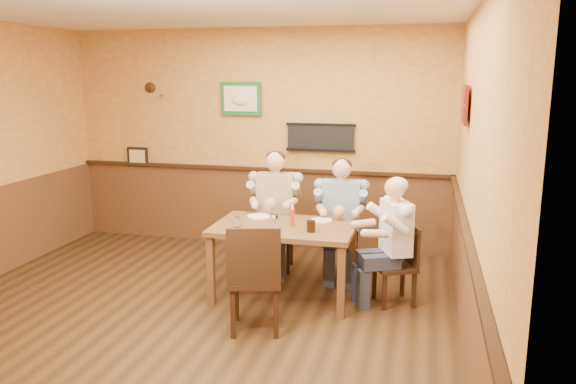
# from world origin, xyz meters

# --- Properties ---
(room) EXTENTS (5.02, 5.03, 2.81)m
(room) POSITION_xyz_m (0.14, 0.17, 1.69)
(room) COLOR black
(room) RESTS_ON ground
(dining_table) EXTENTS (1.40, 0.90, 0.75)m
(dining_table) POSITION_xyz_m (0.79, 0.81, 0.66)
(dining_table) COLOR brown
(dining_table) RESTS_ON ground
(chair_back_left) EXTENTS (0.45, 0.45, 0.87)m
(chair_back_left) POSITION_xyz_m (0.49, 1.58, 0.44)
(chair_back_left) COLOR #311E0F
(chair_back_left) RESTS_ON ground
(chair_back_right) EXTENTS (0.42, 0.42, 0.84)m
(chair_back_right) POSITION_xyz_m (1.25, 1.54, 0.42)
(chair_back_right) COLOR #311E0F
(chair_back_right) RESTS_ON ground
(chair_right_end) EXTENTS (0.49, 0.49, 0.80)m
(chair_right_end) POSITION_xyz_m (1.89, 0.88, 0.40)
(chair_right_end) COLOR #311E0F
(chair_right_end) RESTS_ON ground
(chair_near_side) EXTENTS (0.55, 0.55, 0.98)m
(chair_near_side) POSITION_xyz_m (0.73, 0.01, 0.49)
(chair_near_side) COLOR #311E0F
(chair_near_side) RESTS_ON ground
(diner_tan_shirt) EXTENTS (0.64, 0.64, 1.24)m
(diner_tan_shirt) POSITION_xyz_m (0.49, 1.58, 0.62)
(diner_tan_shirt) COLOR tan
(diner_tan_shirt) RESTS_ON ground
(diner_blue_polo) EXTENTS (0.61, 0.61, 1.20)m
(diner_blue_polo) POSITION_xyz_m (1.25, 1.54, 0.60)
(diner_blue_polo) COLOR #7B9CB8
(diner_blue_polo) RESTS_ON ground
(diner_white_elder) EXTENTS (0.69, 0.69, 1.14)m
(diner_white_elder) POSITION_xyz_m (1.89, 0.88, 0.57)
(diner_white_elder) COLOR white
(diner_white_elder) RESTS_ON ground
(water_glass_left) EXTENTS (0.07, 0.07, 0.11)m
(water_glass_left) POSITION_xyz_m (0.36, 0.61, 0.80)
(water_glass_left) COLOR white
(water_glass_left) RESTS_ON dining_table
(water_glass_mid) EXTENTS (0.10, 0.10, 0.11)m
(water_glass_mid) POSITION_xyz_m (0.77, 0.58, 0.81)
(water_glass_mid) COLOR white
(water_glass_mid) RESTS_ON dining_table
(cola_tumbler) EXTENTS (0.11, 0.11, 0.11)m
(cola_tumbler) POSITION_xyz_m (1.10, 0.63, 0.80)
(cola_tumbler) COLOR black
(cola_tumbler) RESTS_ON dining_table
(hot_sauce_bottle) EXTENTS (0.05, 0.05, 0.19)m
(hot_sauce_bottle) POSITION_xyz_m (0.88, 0.79, 0.84)
(hot_sauce_bottle) COLOR #B63713
(hot_sauce_bottle) RESTS_ON dining_table
(salt_shaker) EXTENTS (0.04, 0.04, 0.09)m
(salt_shaker) POSITION_xyz_m (0.68, 0.81, 0.79)
(salt_shaker) COLOR white
(salt_shaker) RESTS_ON dining_table
(pepper_shaker) EXTENTS (0.04, 0.04, 0.09)m
(pepper_shaker) POSITION_xyz_m (0.70, 0.83, 0.80)
(pepper_shaker) COLOR black
(pepper_shaker) RESTS_ON dining_table
(plate_far_left) EXTENTS (0.25, 0.25, 0.02)m
(plate_far_left) POSITION_xyz_m (0.45, 1.05, 0.76)
(plate_far_left) COLOR white
(plate_far_left) RESTS_ON dining_table
(plate_far_right) EXTENTS (0.25, 0.25, 0.01)m
(plate_far_right) POSITION_xyz_m (1.12, 1.06, 0.76)
(plate_far_right) COLOR white
(plate_far_right) RESTS_ON dining_table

